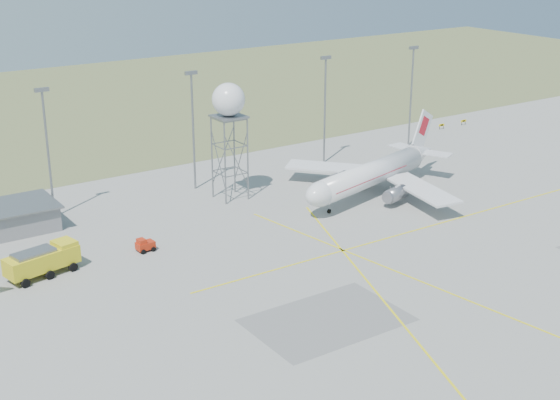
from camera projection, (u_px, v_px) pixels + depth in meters
ground at (545, 325)px, 89.33m from camera, size 400.00×400.00×0.00m
grass_strip at (93, 105)px, 198.72m from camera, size 400.00×120.00×0.03m
mast_a at (47, 143)px, 118.42m from camera, size 2.20×0.50×20.50m
mast_b at (193, 121)px, 131.60m from camera, size 2.20×0.50×20.50m
mast_c at (325, 101)px, 146.37m from camera, size 2.20×0.50×20.50m
mast_d at (411, 88)px, 157.97m from camera, size 2.20×0.50×20.50m
taxi_sign_near at (442, 125)px, 174.61m from camera, size 1.60×0.17×1.20m
taxi_sign_far at (464, 121)px, 178.30m from camera, size 1.60×0.17×1.20m
airliner_main at (372, 174)px, 131.07m from camera, size 35.44×33.69×12.20m
radar_tower at (229, 135)px, 127.21m from camera, size 5.39×5.39×19.51m
fire_truck at (44, 262)px, 101.59m from camera, size 10.12×5.44×3.86m
baggage_tug at (145, 246)px, 109.38m from camera, size 2.59×2.14×1.93m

